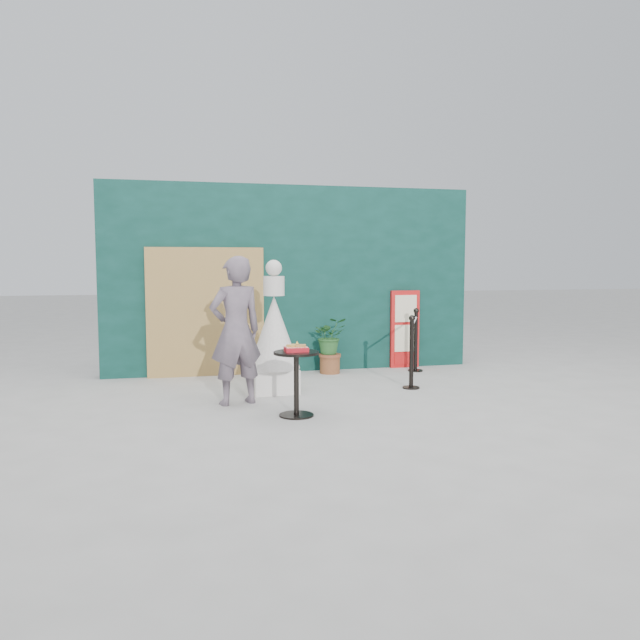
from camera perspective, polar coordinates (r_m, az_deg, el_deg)
The scene contains 10 objects.
ground at distance 7.33m, azimuth 2.25°, elevation -8.64°, with size 60.00×60.00×0.00m, color #ADAAA5.
back_wall at distance 10.18m, azimuth -2.61°, elevation 3.77°, with size 6.00×0.30×3.00m, color #0A2F27.
bamboo_fence at distance 9.83m, azimuth -10.39°, elevation 0.72°, with size 1.80×0.08×2.00m, color tan.
woman at distance 7.79m, azimuth -7.71°, elevation -0.97°, with size 0.67×0.44×1.84m, color slate.
menu_board at distance 10.59m, azimuth 7.77°, elevation -0.83°, with size 0.50×0.07×1.30m.
statue at distance 8.50m, azimuth -4.21°, elevation -1.69°, with size 0.70×0.70×1.80m.
cafe_table at distance 7.17m, azimuth -2.18°, elevation -4.89°, with size 0.52×0.52×0.75m.
food_basket at distance 7.12m, azimuth -2.18°, elevation -2.59°, with size 0.26×0.19×0.11m.
planter at distance 9.94m, azimuth 0.91°, elevation -1.93°, with size 0.53×0.46×0.90m.
stanchion_barrier at distance 9.54m, azimuth 8.57°, elevation -2.44°, with size 0.84×1.54×1.03m.
Camera 1 is at (-1.96, -6.84, 1.75)m, focal length 35.00 mm.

